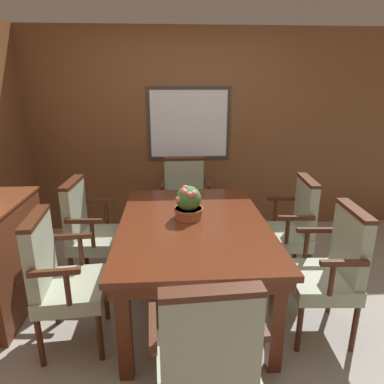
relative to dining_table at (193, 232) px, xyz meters
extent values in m
plane|color=#A39E93|center=(-0.02, -0.21, -0.67)|extent=(14.00, 14.00, 0.00)
cube|color=brown|center=(-0.02, 1.71, 0.56)|extent=(7.20, 0.06, 2.45)
cube|color=white|center=(0.06, 1.67, 0.68)|extent=(0.93, 0.01, 0.80)
cube|color=#38332D|center=(0.06, 1.67, 1.10)|extent=(1.00, 0.02, 0.04)
cube|color=#38332D|center=(0.06, 1.67, 0.26)|extent=(1.00, 0.02, 0.03)
cube|color=#38332D|center=(-0.42, 1.67, 0.68)|extent=(0.04, 0.02, 0.80)
cube|color=#38332D|center=(0.55, 1.67, 0.68)|extent=(0.03, 0.02, 0.80)
cube|color=#562614|center=(-0.48, -0.76, -0.31)|extent=(0.09, 0.09, 0.72)
cube|color=#562614|center=(0.48, -0.76, -0.31)|extent=(0.09, 0.09, 0.72)
cube|color=#562614|center=(-0.48, 0.76, -0.31)|extent=(0.09, 0.09, 0.72)
cube|color=#562614|center=(0.48, 0.76, -0.31)|extent=(0.09, 0.09, 0.72)
cube|color=#562614|center=(0.00, 0.00, 0.00)|extent=(1.11, 1.66, 0.09)
cube|color=#562614|center=(0.00, 0.00, 0.07)|extent=(1.17, 1.72, 0.04)
cylinder|color=#472314|center=(-0.23, 0.95, -0.48)|extent=(0.04, 0.04, 0.38)
cylinder|color=#472314|center=(0.21, 0.96, -0.48)|extent=(0.04, 0.04, 0.38)
cylinder|color=#472314|center=(-0.23, 1.34, -0.48)|extent=(0.04, 0.04, 0.38)
cylinder|color=#472314|center=(0.20, 1.34, -0.48)|extent=(0.04, 0.04, 0.38)
cube|color=#9EA88E|center=(-0.01, 1.15, -0.24)|extent=(0.50, 0.45, 0.11)
cube|color=#9EA88E|center=(-0.01, 1.33, 0.06)|extent=(0.45, 0.09, 0.49)
cube|color=#472314|center=(-0.01, 1.33, 0.32)|extent=(0.45, 0.09, 0.03)
cylinder|color=#472314|center=(-0.27, 1.11, -0.06)|extent=(0.04, 0.04, 0.24)
cube|color=#472314|center=(-0.27, 1.18, 0.06)|extent=(0.04, 0.31, 0.04)
cylinder|color=#472314|center=(0.24, 1.12, -0.06)|extent=(0.04, 0.04, 0.24)
cube|color=#472314|center=(0.24, 1.18, 0.06)|extent=(0.04, 0.31, 0.04)
cylinder|color=#472314|center=(0.73, -0.18, -0.48)|extent=(0.04, 0.04, 0.38)
cylinder|color=#472314|center=(0.70, -0.61, -0.48)|extent=(0.04, 0.04, 0.38)
cylinder|color=#472314|center=(1.12, -0.20, -0.48)|extent=(0.04, 0.04, 0.38)
cylinder|color=#472314|center=(1.09, -0.64, -0.48)|extent=(0.04, 0.04, 0.38)
cube|color=#9EA88E|center=(0.91, -0.41, -0.24)|extent=(0.48, 0.52, 0.11)
cube|color=#9EA88E|center=(1.09, -0.42, 0.06)|extent=(0.11, 0.46, 0.49)
cube|color=#472314|center=(1.09, -0.42, 0.32)|extent=(0.12, 0.46, 0.03)
cylinder|color=#472314|center=(0.89, -0.15, -0.06)|extent=(0.04, 0.04, 0.24)
cube|color=#472314|center=(0.96, -0.15, 0.06)|extent=(0.31, 0.06, 0.04)
cylinder|color=#472314|center=(0.86, -0.66, -0.06)|extent=(0.04, 0.04, 0.24)
cube|color=#472314|center=(0.93, -0.66, 0.06)|extent=(0.31, 0.06, 0.04)
cylinder|color=#472314|center=(0.18, -0.93, -0.48)|extent=(0.04, 0.04, 0.38)
cylinder|color=#472314|center=(-0.25, -0.95, -0.48)|extent=(0.04, 0.04, 0.38)
cube|color=#9EA88E|center=(-0.02, -1.13, -0.24)|extent=(0.52, 0.47, 0.11)
cube|color=#9EA88E|center=(-0.01, -1.31, 0.06)|extent=(0.46, 0.10, 0.49)
cube|color=#472314|center=(-0.01, -1.31, 0.32)|extent=(0.46, 0.11, 0.03)
cylinder|color=#472314|center=(0.23, -1.08, -0.06)|extent=(0.04, 0.04, 0.24)
cube|color=#472314|center=(0.24, -1.15, 0.06)|extent=(0.05, 0.31, 0.04)
cylinder|color=#472314|center=(-0.28, -1.11, -0.06)|extent=(0.04, 0.04, 0.24)
cube|color=#472314|center=(-0.27, -1.18, 0.06)|extent=(0.05, 0.31, 0.04)
cylinder|color=#472314|center=(-0.68, 0.18, -0.48)|extent=(0.04, 0.04, 0.38)
cylinder|color=#472314|center=(-0.66, 0.61, -0.48)|extent=(0.04, 0.04, 0.38)
cylinder|color=#472314|center=(-1.07, 0.20, -0.48)|extent=(0.04, 0.04, 0.38)
cylinder|color=#472314|center=(-1.05, 0.63, -0.48)|extent=(0.04, 0.04, 0.38)
cube|color=#9EA88E|center=(-0.87, 0.40, -0.24)|extent=(0.47, 0.51, 0.11)
cube|color=#9EA88E|center=(-1.05, 0.41, 0.06)|extent=(0.10, 0.46, 0.49)
cube|color=#472314|center=(-1.05, 0.41, 0.32)|extent=(0.11, 0.46, 0.03)
cylinder|color=#472314|center=(-0.84, 0.15, -0.06)|extent=(0.04, 0.04, 0.24)
cube|color=#472314|center=(-0.91, 0.15, 0.06)|extent=(0.31, 0.05, 0.04)
cylinder|color=#472314|center=(-0.82, 0.66, -0.06)|extent=(0.04, 0.04, 0.24)
cube|color=#472314|center=(-0.89, 0.66, 0.06)|extent=(0.31, 0.05, 0.04)
cylinder|color=#472314|center=(-0.67, -0.60, -0.48)|extent=(0.04, 0.04, 0.38)
cylinder|color=#472314|center=(-0.71, -0.17, -0.48)|extent=(0.04, 0.04, 0.38)
cylinder|color=#472314|center=(-1.06, -0.63, -0.48)|extent=(0.04, 0.04, 0.38)
cylinder|color=#472314|center=(-1.09, -0.20, -0.48)|extent=(0.04, 0.04, 0.38)
cube|color=#9EA88E|center=(-0.88, -0.40, -0.24)|extent=(0.48, 0.53, 0.11)
cube|color=#9EA88E|center=(-1.07, -0.42, 0.06)|extent=(0.12, 0.46, 0.49)
cube|color=#472314|center=(-1.07, -0.42, 0.32)|extent=(0.12, 0.46, 0.03)
cylinder|color=#472314|center=(-0.83, -0.65, -0.06)|extent=(0.04, 0.04, 0.24)
cube|color=#472314|center=(-0.90, -0.66, 0.06)|extent=(0.31, 0.06, 0.04)
cylinder|color=#472314|center=(-0.87, -0.15, -0.06)|extent=(0.04, 0.04, 0.24)
cube|color=#472314|center=(-0.94, -0.15, 0.06)|extent=(0.31, 0.06, 0.04)
cylinder|color=#472314|center=(0.71, 0.59, -0.48)|extent=(0.04, 0.04, 0.38)
cylinder|color=#472314|center=(0.67, 0.16, -0.48)|extent=(0.04, 0.04, 0.38)
cylinder|color=#472314|center=(1.09, 0.56, -0.48)|extent=(0.04, 0.04, 0.38)
cylinder|color=#472314|center=(1.05, 0.13, -0.48)|extent=(0.04, 0.04, 0.38)
cube|color=#9EA88E|center=(0.88, 0.36, -0.24)|extent=(0.49, 0.53, 0.11)
cube|color=#9EA88E|center=(1.06, 0.34, 0.06)|extent=(0.12, 0.46, 0.49)
cube|color=#472314|center=(1.06, 0.34, 0.32)|extent=(0.13, 0.46, 0.03)
cylinder|color=#472314|center=(0.87, 0.62, -0.06)|extent=(0.04, 0.04, 0.24)
cube|color=#472314|center=(0.94, 0.61, 0.06)|extent=(0.31, 0.06, 0.04)
cylinder|color=#472314|center=(0.83, 0.11, -0.06)|extent=(0.04, 0.04, 0.24)
cube|color=#472314|center=(0.89, 0.10, 0.06)|extent=(0.31, 0.06, 0.04)
cylinder|color=#B2603D|center=(-0.03, 0.08, 0.14)|extent=(0.22, 0.22, 0.08)
cylinder|color=#B2603D|center=(-0.03, 0.08, 0.17)|extent=(0.24, 0.24, 0.02)
sphere|color=#427F3D|center=(-0.03, 0.08, 0.26)|extent=(0.21, 0.21, 0.21)
sphere|color=#F07B62|center=(0.02, 0.16, 0.29)|extent=(0.06, 0.06, 0.06)
sphere|color=#EC827F|center=(-0.07, 0.02, 0.33)|extent=(0.05, 0.05, 0.05)
sphere|color=#EB7E66|center=(-0.12, 0.03, 0.27)|extent=(0.05, 0.05, 0.05)
sphere|color=#E17869|center=(-0.03, 0.00, 0.32)|extent=(0.05, 0.05, 0.05)
sphere|color=#E57877|center=(0.03, 0.15, 0.26)|extent=(0.05, 0.05, 0.05)
sphere|color=#EE747C|center=(0.00, 0.01, 0.32)|extent=(0.06, 0.06, 0.06)
sphere|color=#F1717B|center=(-0.07, 0.04, 0.34)|extent=(0.04, 0.04, 0.04)
sphere|color=#EF6E76|center=(-0.05, 0.07, 0.36)|extent=(0.04, 0.04, 0.04)
sphere|color=#F17164|center=(-0.06, 0.14, 0.33)|extent=(0.05, 0.05, 0.05)
sphere|color=#4C422D|center=(-1.36, 0.01, 0.05)|extent=(0.03, 0.03, 0.03)
sphere|color=#4C422D|center=(-1.36, -0.20, -0.30)|extent=(0.03, 0.03, 0.03)
sphere|color=#4C422D|center=(-1.36, 0.22, -0.30)|extent=(0.03, 0.03, 0.03)
camera|label=1|loc=(-0.17, -2.54, 1.16)|focal=32.00mm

